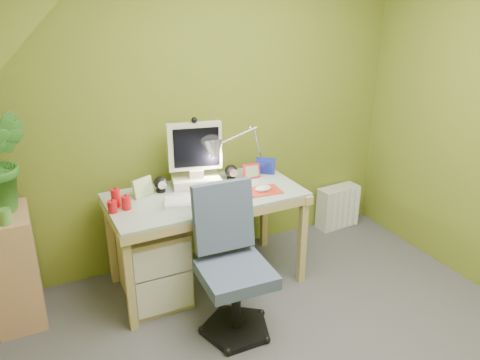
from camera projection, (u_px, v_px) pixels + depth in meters
name	position (u px, v px, depth m)	size (l,w,h in m)	color
wall_back	(206.00, 109.00, 3.49)	(3.20, 0.01, 2.40)	olive
slope_ceiling	(93.00, 48.00, 1.51)	(1.10, 3.20, 1.10)	white
desk	(207.00, 239.00, 3.38)	(1.34, 0.67, 0.72)	tan
monitor	(195.00, 150.00, 3.30)	(0.38, 0.22, 0.52)	silver
speaker_left	(160.00, 184.00, 3.25)	(0.09, 0.09, 0.11)	black
speaker_right	(231.00, 172.00, 3.47)	(0.09, 0.09, 0.11)	black
keyboard	(202.00, 201.00, 3.09)	(0.48, 0.15, 0.02)	white
mousepad	(263.00, 191.00, 3.28)	(0.25, 0.17, 0.01)	#B8321D
mouse	(263.00, 189.00, 3.27)	(0.12, 0.07, 0.04)	silver
amber_tumbler	(234.00, 188.00, 3.24)	(0.06, 0.06, 0.08)	#9A5A16
candle_cluster	(117.00, 200.00, 2.99)	(0.16, 0.14, 0.12)	red
photo_frame_red	(252.00, 171.00, 3.49)	(0.13, 0.02, 0.11)	red
photo_frame_blue	(266.00, 166.00, 3.58)	(0.15, 0.02, 0.12)	navy
photo_frame_green	(143.00, 187.00, 3.18)	(0.15, 0.02, 0.13)	#A3B77D
desk_lamp	(252.00, 139.00, 3.47)	(0.53, 0.23, 0.57)	silver
side_ledge	(14.00, 268.00, 2.98)	(0.28, 0.43, 0.76)	tan
green_cup	(5.00, 217.00, 2.71)	(0.07, 0.07, 0.09)	#57923D
task_chair	(236.00, 273.00, 2.83)	(0.48, 0.48, 0.86)	#404D6A
radiator	(338.00, 207.00, 4.27)	(0.38, 0.15, 0.38)	silver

